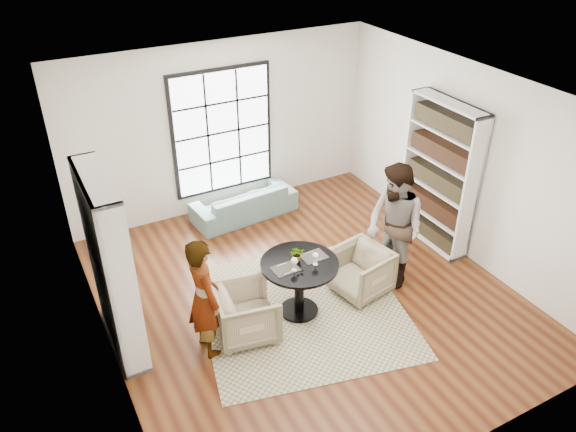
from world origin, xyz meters
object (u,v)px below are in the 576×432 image
sofa (244,202)px  armchair_left (247,313)px  person_left (204,298)px  wine_glass_left (294,261)px  pedestal_table (299,277)px  armchair_right (360,271)px  flower_centerpiece (297,254)px  person_right (395,227)px  wine_glass_right (316,256)px

sofa → armchair_left: (-1.22, -2.79, 0.09)m
person_left → wine_glass_left: size_ratio=8.26×
pedestal_table → armchair_right: (0.99, -0.01, -0.25)m
sofa → person_left: size_ratio=1.12×
armchair_left → flower_centerpiece: bearing=-70.6°
pedestal_table → person_left: bearing=-177.1°
pedestal_table → sofa: (0.40, 2.72, -0.33)m
sofa → flower_centerpiece: bearing=76.2°
person_left → person_right: bearing=-92.9°
armchair_right → wine_glass_right: (-0.83, -0.12, 0.62)m
sofa → person_left: person_left is taller
sofa → person_left: 3.35m
armchair_left → person_right: 2.44m
sofa → wine_glass_left: wine_glass_left is taller
person_left → wine_glass_left: (1.23, -0.04, 0.15)m
armchair_left → person_right: person_right is taller
sofa → armchair_left: size_ratio=2.34×
armchair_left → flower_centerpiece: flower_centerpiece is taller
sofa → wine_glass_left: 2.97m
wine_glass_right → flower_centerpiece: (-0.17, 0.19, -0.03)m
armchair_left → person_left: bearing=100.1°
pedestal_table → person_right: bearing=-0.3°
pedestal_table → armchair_left: size_ratio=1.33×
pedestal_table → person_right: person_right is taller
person_right → person_left: bearing=-93.5°
armchair_left → wine_glass_left: (0.68, -0.04, 0.62)m
person_left → flower_centerpiece: (1.37, 0.13, 0.11)m
wine_glass_right → armchair_left: bearing=176.6°
armchair_left → wine_glass_right: bearing=-83.3°
flower_centerpiece → armchair_right: bearing=-4.2°
wine_glass_left → flower_centerpiece: bearing=51.4°
sofa → armchair_right: size_ratio=2.40×
armchair_left → person_left: person_left is taller
flower_centerpiece → person_left: bearing=-174.4°
armchair_right → flower_centerpiece: bearing=-105.4°
person_right → wine_glass_left: person_right is taller
sofa → wine_glass_right: (-0.23, -2.85, 0.70)m
sofa → flower_centerpiece: 2.77m
armchair_right → armchair_left: bearing=-99.3°
armchair_left → wine_glass_left: bearing=-83.4°
pedestal_table → flower_centerpiece: bearing=90.5°
armchair_left → wine_glass_right: (0.99, -0.06, 0.61)m
armchair_left → sofa: bearing=-13.4°
armchair_right → wine_glass_left: wine_glass_left is taller
armchair_left → armchair_right: size_ratio=1.03×
sofa → wine_glass_left: size_ratio=9.21×
pedestal_table → wine_glass_left: 0.42m
person_left → person_right: (2.92, 0.06, 0.12)m
armchair_left → armchair_right: 1.82m
person_left → pedestal_table: bearing=-91.3°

